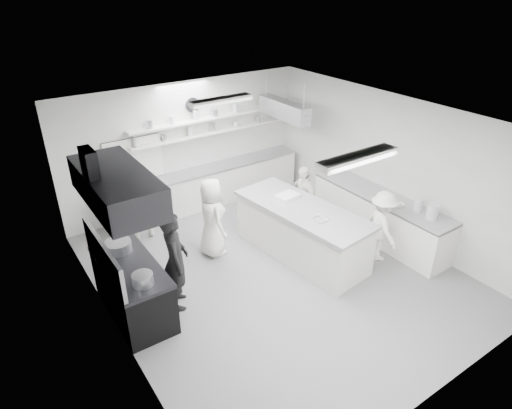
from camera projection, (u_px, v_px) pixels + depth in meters
floor at (274, 272)px, 8.60m from camera, size 6.00×7.00×0.02m
ceiling at (277, 120)px, 7.19m from camera, size 6.00×7.00×0.02m
wall_back at (187, 146)px, 10.45m from camera, size 6.00×0.04×3.00m
wall_front at (449, 314)px, 5.34m from camera, size 6.00×0.04×3.00m
wall_left at (107, 257)px, 6.40m from camera, size 0.04×7.00×3.00m
wall_right at (389, 166)px, 9.39m from camera, size 0.04×7.00×3.00m
stove at (133, 290)px, 7.38m from camera, size 0.80×1.80×0.90m
exhaust_hood at (117, 187)px, 6.50m from camera, size 0.85×2.00×0.50m
back_counter at (206, 187)px, 10.87m from camera, size 5.00×0.60×0.92m
shelf_lower at (215, 132)px, 10.59m from camera, size 4.20×0.26×0.04m
shelf_upper at (214, 117)px, 10.43m from camera, size 4.20×0.26×0.04m
pass_through_window at (134, 160)px, 9.82m from camera, size 1.30×0.04×1.00m
wall_clock at (192, 105)px, 10.08m from camera, size 0.32×0.05×0.32m
right_counter at (379, 217)px, 9.55m from camera, size 0.74×3.30×0.94m
pot_rack at (284, 110)px, 10.27m from camera, size 0.30×1.60×0.40m
light_fixture_front at (358, 158)px, 5.91m from camera, size 1.30×0.25×0.10m
light_fixture_rear at (221, 100)px, 8.54m from camera, size 1.30×0.25×0.10m
prep_island at (301, 232)px, 8.89m from camera, size 1.36×2.89×1.03m
stove_pot at (118, 247)px, 7.47m from camera, size 0.44×0.44×0.23m
cook_stove at (175, 261)px, 7.36m from camera, size 0.64×0.77×1.80m
cook_back at (133, 205)px, 9.32m from camera, size 0.83×0.67×1.58m
cook_island_left at (212, 217)px, 8.81m from camera, size 0.58×0.84×1.64m
cook_island_right at (303, 199)px, 9.64m from camera, size 0.42×0.91×1.53m
cook_right at (382, 226)px, 8.68m from camera, size 0.82×1.07×1.46m
bowl_island_a at (321, 221)px, 8.21m from camera, size 0.27×0.27×0.06m
bowl_island_b at (317, 218)px, 8.31m from camera, size 0.26×0.26×0.06m
bowl_right at (397, 205)px, 8.94m from camera, size 0.28×0.28×0.06m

